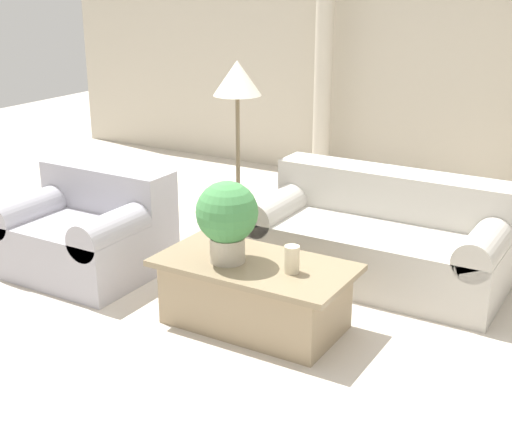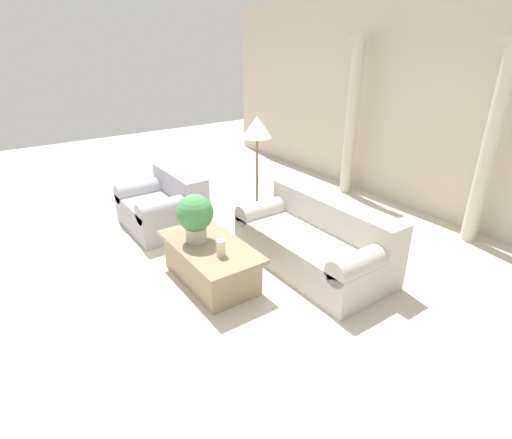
# 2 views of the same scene
# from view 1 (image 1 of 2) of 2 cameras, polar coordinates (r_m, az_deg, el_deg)

# --- Properties ---
(ground_plane) EXTENTS (16.00, 16.00, 0.00)m
(ground_plane) POSITION_cam_1_polar(r_m,az_deg,el_deg) (5.16, 2.36, -7.13)
(ground_plane) COLOR beige
(wall_back) EXTENTS (10.00, 0.06, 3.20)m
(wall_back) POSITION_cam_1_polar(r_m,az_deg,el_deg) (7.84, 14.85, 13.63)
(wall_back) COLOR beige
(wall_back) RESTS_ON ground_plane
(sofa_long) EXTENTS (1.94, 0.98, 0.80)m
(sofa_long) POSITION_cam_1_polar(r_m,az_deg,el_deg) (5.65, 9.96, -1.36)
(sofa_long) COLOR #B7B2A8
(sofa_long) RESTS_ON ground_plane
(loveseat) EXTENTS (1.17, 0.98, 0.80)m
(loveseat) POSITION_cam_1_polar(r_m,az_deg,el_deg) (5.86, -13.29, -0.72)
(loveseat) COLOR #A8A6AE
(loveseat) RESTS_ON ground_plane
(coffee_table) EXTENTS (1.32, 0.70, 0.46)m
(coffee_table) POSITION_cam_1_polar(r_m,az_deg,el_deg) (4.83, -0.10, -5.93)
(coffee_table) COLOR #998466
(coffee_table) RESTS_ON ground_plane
(potted_plant) EXTENTS (0.41, 0.41, 0.55)m
(potted_plant) POSITION_cam_1_polar(r_m,az_deg,el_deg) (4.65, -2.33, 0.23)
(potted_plant) COLOR #B2A893
(potted_plant) RESTS_ON coffee_table
(pillar_candle) EXTENTS (0.10, 0.10, 0.18)m
(pillar_candle) POSITION_cam_1_polar(r_m,az_deg,el_deg) (4.56, 2.89, -3.20)
(pillar_candle) COLOR beige
(pillar_candle) RESTS_ON coffee_table
(floor_lamp) EXTENTS (0.41, 0.41, 1.59)m
(floor_lamp) POSITION_cam_1_polar(r_m,az_deg,el_deg) (6.05, -1.51, 10.58)
(floor_lamp) COLOR brown
(floor_lamp) RESTS_ON ground_plane
(column_left) EXTENTS (0.28, 0.28, 2.56)m
(column_left) POSITION_cam_1_polar(r_m,az_deg,el_deg) (7.99, 5.42, 12.15)
(column_left) COLOR beige
(column_left) RESTS_ON ground_plane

